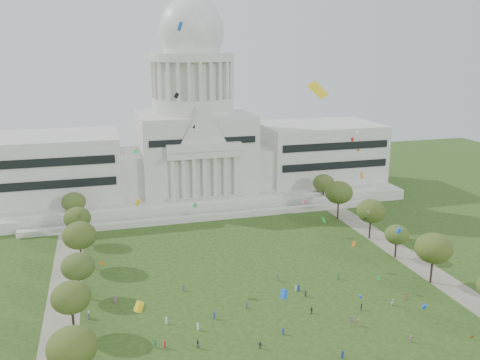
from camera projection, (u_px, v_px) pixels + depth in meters
name	position (u px, v px, depth m)	size (l,w,h in m)	color
ground	(299.00, 345.00, 105.35)	(400.00, 400.00, 0.00)	#284416
capitol	(194.00, 142.00, 205.39)	(160.00, 64.50, 91.30)	beige
path_left	(63.00, 307.00, 120.71)	(8.00, 160.00, 0.04)	gray
path_right	(415.00, 262.00, 145.84)	(8.00, 160.00, 0.04)	gray
row_tree_l_1	(72.00, 348.00, 88.77)	(8.86, 8.86, 12.59)	black
row_tree_l_2	(71.00, 297.00, 107.50)	(8.42, 8.42, 11.97)	black
row_tree_r_2	(434.00, 248.00, 130.68)	(9.55, 9.55, 13.58)	black
row_tree_l_3	(78.00, 266.00, 123.29)	(8.12, 8.12, 11.55)	black
row_tree_r_3	(397.00, 235.00, 147.27)	(7.01, 7.01, 9.98)	black
row_tree_l_4	(79.00, 235.00, 140.21)	(9.29, 9.29, 13.21)	black
row_tree_r_4	(371.00, 211.00, 161.28)	(9.19, 9.19, 13.06)	black
row_tree_l_5	(77.00, 218.00, 157.46)	(8.33, 8.33, 11.85)	black
row_tree_r_5	(339.00, 192.00, 179.54)	(9.82, 9.82, 13.96)	black
row_tree_l_6	(74.00, 202.00, 173.94)	(8.19, 8.19, 11.64)	black
row_tree_r_6	(324.00, 183.00, 197.24)	(8.42, 8.42, 11.97)	black
person_0	(406.00, 296.00, 124.15)	(0.77, 0.50, 1.58)	olive
person_2	(393.00, 302.00, 121.12)	(0.87, 0.54, 1.79)	silver
person_3	(358.00, 322.00, 112.13)	(1.20, 0.62, 1.86)	olive
person_4	(312.00, 310.00, 117.50)	(0.96, 0.52, 1.63)	#26262B
person_5	(260.00, 345.00, 103.90)	(1.45, 0.57, 1.57)	#4C4C51
person_8	(197.00, 344.00, 104.12)	(0.90, 0.56, 1.85)	#4C4C51
person_9	(411.00, 339.00, 106.19)	(0.95, 0.49, 1.47)	#994C8C
person_10	(361.00, 307.00, 118.82)	(1.05, 0.57, 1.79)	navy
distant_crowd	(216.00, 320.00, 113.33)	(64.27, 37.78, 1.90)	navy
kite_swarm	(308.00, 201.00, 106.79)	(82.95, 92.46, 62.28)	white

